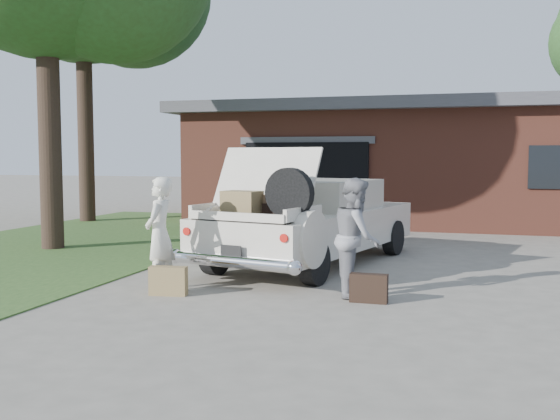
# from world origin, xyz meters

# --- Properties ---
(ground) EXTENTS (90.00, 90.00, 0.00)m
(ground) POSITION_xyz_m (0.00, 0.00, 0.00)
(ground) COLOR gray
(ground) RESTS_ON ground
(grass_strip) EXTENTS (6.00, 16.00, 0.02)m
(grass_strip) POSITION_xyz_m (-5.50, 3.00, 0.01)
(grass_strip) COLOR #2D4C1E
(grass_strip) RESTS_ON ground
(house) EXTENTS (12.80, 7.80, 3.30)m
(house) POSITION_xyz_m (0.98, 11.47, 1.67)
(house) COLOR brown
(house) RESTS_ON ground
(sedan) EXTENTS (3.01, 5.37, 1.99)m
(sedan) POSITION_xyz_m (-0.05, 2.64, 0.75)
(sedan) COLOR beige
(sedan) RESTS_ON ground
(woman_left) EXTENTS (0.44, 0.62, 1.57)m
(woman_left) POSITION_xyz_m (-1.53, -0.08, 0.79)
(woman_left) COLOR silver
(woman_left) RESTS_ON ground
(woman_right) EXTENTS (0.75, 0.88, 1.57)m
(woman_right) POSITION_xyz_m (1.13, 0.35, 0.79)
(woman_right) COLOR gray
(woman_right) RESTS_ON ground
(suitcase_left) EXTENTS (0.52, 0.23, 0.39)m
(suitcase_left) POSITION_xyz_m (-1.28, -0.35, 0.19)
(suitcase_left) COLOR #957B4C
(suitcase_left) RESTS_ON ground
(suitcase_right) EXTENTS (0.48, 0.16, 0.37)m
(suitcase_right) POSITION_xyz_m (1.36, -0.02, 0.18)
(suitcase_right) COLOR black
(suitcase_right) RESTS_ON ground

